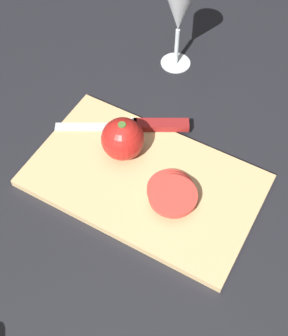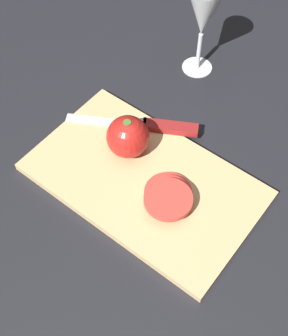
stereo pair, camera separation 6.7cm
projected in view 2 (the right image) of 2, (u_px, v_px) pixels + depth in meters
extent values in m
plane|color=black|center=(141.00, 177.00, 0.82)|extent=(3.00, 3.00, 0.00)
cube|color=tan|center=(144.00, 180.00, 0.81)|extent=(0.39, 0.24, 0.01)
cylinder|color=silver|center=(197.00, 67.00, 0.98)|extent=(0.06, 0.06, 0.00)
cylinder|color=silver|center=(199.00, 51.00, 0.95)|extent=(0.01, 0.01, 0.08)
cone|color=silver|center=(204.00, 12.00, 0.87)|extent=(0.07, 0.07, 0.10)
cone|color=beige|center=(202.00, 26.00, 0.90)|extent=(0.03, 0.03, 0.04)
sphere|color=red|center=(128.00, 137.00, 0.81)|extent=(0.08, 0.08, 0.08)
cylinder|color=#47702D|center=(127.00, 124.00, 0.78)|extent=(0.01, 0.01, 0.01)
cube|color=silver|center=(104.00, 122.00, 0.88)|extent=(0.14, 0.09, 0.00)
cube|color=silver|center=(143.00, 124.00, 0.87)|extent=(0.02, 0.03, 0.01)
cube|color=maroon|center=(170.00, 127.00, 0.86)|extent=(0.10, 0.07, 0.01)
cylinder|color=#D63D33|center=(168.00, 193.00, 0.78)|extent=(0.08, 0.08, 0.01)
cylinder|color=#D63D33|center=(168.00, 196.00, 0.77)|extent=(0.08, 0.08, 0.01)
cylinder|color=#D63D33|center=(168.00, 199.00, 0.75)|extent=(0.08, 0.08, 0.01)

